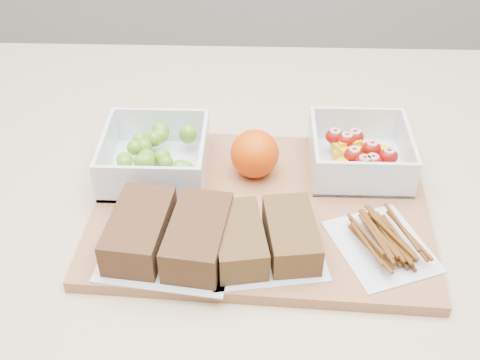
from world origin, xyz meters
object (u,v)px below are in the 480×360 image
(grape_container, at_px, (157,156))
(sandwich_bag_center, at_px, (265,238))
(orange, at_px, (255,154))
(fruit_container, at_px, (359,155))
(sandwich_bag_left, at_px, (169,234))
(pretzel_bag, at_px, (383,239))
(cutting_board, at_px, (261,208))

(grape_container, bearing_deg, sandwich_bag_center, -45.17)
(grape_container, distance_m, orange, 0.13)
(fruit_container, height_order, sandwich_bag_left, fruit_container)
(orange, height_order, sandwich_bag_center, orange)
(fruit_container, height_order, sandwich_bag_center, fruit_container)
(grape_container, relative_size, pretzel_bag, 0.92)
(cutting_board, distance_m, fruit_container, 0.16)
(fruit_container, distance_m, sandwich_bag_center, 0.20)
(cutting_board, height_order, orange, orange)
(grape_container, height_order, orange, orange)
(grape_container, height_order, pretzel_bag, grape_container)
(sandwich_bag_left, xyz_separation_m, sandwich_bag_center, (0.11, 0.00, -0.00))
(sandwich_bag_left, distance_m, sandwich_bag_center, 0.11)
(orange, distance_m, sandwich_bag_center, 0.14)
(cutting_board, height_order, sandwich_bag_left, sandwich_bag_left)
(cutting_board, xyz_separation_m, sandwich_bag_left, (-0.11, -0.08, 0.03))
(cutting_board, height_order, pretzel_bag, pretzel_bag)
(cutting_board, xyz_separation_m, pretzel_bag, (0.14, -0.07, 0.02))
(fruit_container, xyz_separation_m, pretzel_bag, (0.01, -0.15, -0.01))
(cutting_board, bearing_deg, orange, 101.55)
(sandwich_bag_left, bearing_deg, orange, 56.24)
(cutting_board, relative_size, fruit_container, 3.23)
(grape_container, height_order, sandwich_bag_left, grape_container)
(orange, bearing_deg, fruit_container, 6.90)
(cutting_board, relative_size, grape_container, 3.10)
(fruit_container, bearing_deg, orange, -173.10)
(orange, relative_size, pretzel_bag, 0.44)
(grape_container, relative_size, fruit_container, 1.04)
(grape_container, height_order, sandwich_bag_center, grape_container)
(grape_container, distance_m, fruit_container, 0.27)
(sandwich_bag_center, bearing_deg, pretzel_bag, 3.84)
(fruit_container, xyz_separation_m, sandwich_bag_center, (-0.13, -0.16, -0.00))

